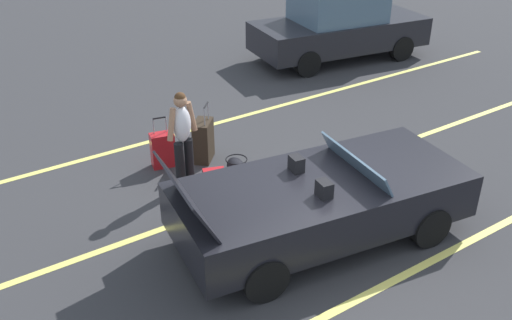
# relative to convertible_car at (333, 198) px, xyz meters

# --- Properties ---
(ground_plane) EXTENTS (80.00, 80.00, 0.00)m
(ground_plane) POSITION_rel_convertible_car_xyz_m (-0.20, 0.03, -0.59)
(ground_plane) COLOR #333335
(lot_line_near) EXTENTS (18.00, 0.12, 0.01)m
(lot_line_near) POSITION_rel_convertible_car_xyz_m (-0.20, -1.27, -0.59)
(lot_line_near) COLOR #EAE066
(lot_line_near) RESTS_ON ground_plane
(lot_line_mid) EXTENTS (18.00, 0.12, 0.01)m
(lot_line_mid) POSITION_rel_convertible_car_xyz_m (-0.20, 1.43, -0.59)
(lot_line_mid) COLOR #EAE066
(lot_line_mid) RESTS_ON ground_plane
(lot_line_far) EXTENTS (18.00, 0.12, 0.01)m
(lot_line_far) POSITION_rel_convertible_car_xyz_m (-0.20, 4.13, -0.59)
(lot_line_far) COLOR #EAE066
(lot_line_far) RESTS_ON ground_plane
(convertible_car) EXTENTS (4.39, 2.34, 1.51)m
(convertible_car) POSITION_rel_convertible_car_xyz_m (0.00, 0.00, 0.00)
(convertible_car) COLOR black
(convertible_car) RESTS_ON ground_plane
(suitcase_large_black) EXTENTS (0.53, 0.54, 1.07)m
(suitcase_large_black) POSITION_rel_convertible_car_xyz_m (-0.45, 2.96, -0.22)
(suitcase_large_black) COLOR #2D2319
(suitcase_large_black) RESTS_ON ground_plane
(suitcase_medium_bright) EXTENTS (0.44, 0.32, 0.90)m
(suitcase_medium_bright) POSITION_rel_convertible_car_xyz_m (-1.14, 3.14, -0.28)
(suitcase_medium_bright) COLOR red
(suitcase_medium_bright) RESTS_ON ground_plane
(suitcase_small_carryon) EXTENTS (0.39, 0.31, 0.50)m
(suitcase_small_carryon) POSITION_rel_convertible_car_xyz_m (-0.92, 1.75, -0.34)
(suitcase_small_carryon) COLOR red
(suitcase_small_carryon) RESTS_ON ground_plane
(duffel_bag) EXTENTS (0.47, 0.70, 0.34)m
(duffel_bag) POSITION_rel_convertible_car_xyz_m (-0.28, 2.11, -0.43)
(duffel_bag) COLOR black
(duffel_bag) RESTS_ON ground_plane
(traveler_person) EXTENTS (0.61, 0.29, 1.65)m
(traveler_person) POSITION_rel_convertible_car_xyz_m (-1.14, 2.33, 0.34)
(traveler_person) COLOR black
(traveler_person) RESTS_ON ground_plane
(parked_sedan_near) EXTENTS (4.72, 2.45, 1.82)m
(parked_sedan_near) POSITION_rel_convertible_car_xyz_m (5.18, 5.86, 0.30)
(parked_sedan_near) COLOR black
(parked_sedan_near) RESTS_ON ground_plane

